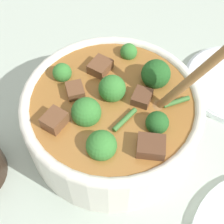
{
  "coord_description": "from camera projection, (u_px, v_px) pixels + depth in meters",
  "views": [
    {
      "loc": [
        0.22,
        0.16,
        0.45
      ],
      "look_at": [
        0.0,
        0.0,
        0.06
      ],
      "focal_mm": 50.0,
      "sensor_mm": 36.0,
      "label": 1
    }
  ],
  "objects": [
    {
      "name": "stew_bowl",
      "position": [
        112.0,
        114.0,
        0.47
      ],
      "size": [
        0.27,
        0.27,
        0.25
      ],
      "color": "white",
      "rests_on": "ground_plane"
    },
    {
      "name": "ground_plane",
      "position": [
        112.0,
        134.0,
        0.52
      ],
      "size": [
        4.0,
        4.0,
        0.0
      ],
      "primitive_type": "plane",
      "color": "#ADBCAD"
    }
  ]
}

